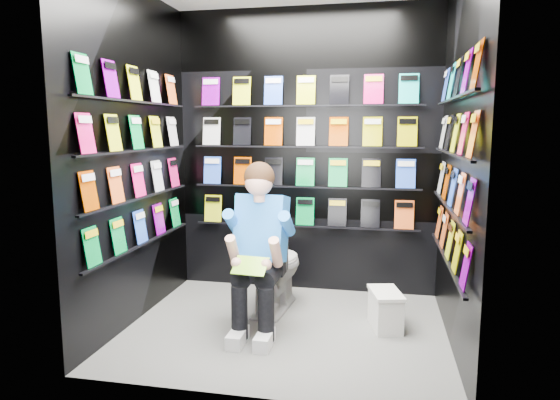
# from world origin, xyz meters

# --- Properties ---
(floor) EXTENTS (2.40, 2.40, 0.00)m
(floor) POSITION_xyz_m (0.00, 0.00, 0.00)
(floor) COLOR #5F5F5D
(floor) RESTS_ON ground
(wall_back) EXTENTS (2.40, 0.04, 2.60)m
(wall_back) POSITION_xyz_m (0.00, 1.00, 1.30)
(wall_back) COLOR black
(wall_back) RESTS_ON floor
(wall_front) EXTENTS (2.40, 0.04, 2.60)m
(wall_front) POSITION_xyz_m (0.00, -1.00, 1.30)
(wall_front) COLOR black
(wall_front) RESTS_ON floor
(wall_left) EXTENTS (0.04, 2.00, 2.60)m
(wall_left) POSITION_xyz_m (-1.20, 0.00, 1.30)
(wall_left) COLOR black
(wall_left) RESTS_ON floor
(wall_right) EXTENTS (0.04, 2.00, 2.60)m
(wall_right) POSITION_xyz_m (1.20, 0.00, 1.30)
(wall_right) COLOR black
(wall_right) RESTS_ON floor
(comics_back) EXTENTS (2.10, 0.06, 1.37)m
(comics_back) POSITION_xyz_m (0.00, 0.97, 1.31)
(comics_back) COLOR #EF1274
(comics_back) RESTS_ON wall_back
(comics_left) EXTENTS (0.06, 1.70, 1.37)m
(comics_left) POSITION_xyz_m (-1.17, 0.00, 1.31)
(comics_left) COLOR #EF1274
(comics_left) RESTS_ON wall_left
(comics_right) EXTENTS (0.06, 1.70, 1.37)m
(comics_right) POSITION_xyz_m (1.17, 0.00, 1.31)
(comics_right) COLOR #EF1274
(comics_right) RESTS_ON wall_right
(toilet) EXTENTS (0.49, 0.79, 0.73)m
(toilet) POSITION_xyz_m (-0.18, 0.39, 0.37)
(toilet) COLOR white
(toilet) RESTS_ON floor
(longbox) EXTENTS (0.27, 0.39, 0.27)m
(longbox) POSITION_xyz_m (0.75, 0.17, 0.13)
(longbox) COLOR white
(longbox) RESTS_ON floor
(longbox_lid) EXTENTS (0.29, 0.41, 0.03)m
(longbox_lid) POSITION_xyz_m (0.75, 0.17, 0.28)
(longbox_lid) COLOR white
(longbox_lid) RESTS_ON longbox
(reader) EXTENTS (0.58, 0.79, 1.37)m
(reader) POSITION_xyz_m (-0.18, 0.01, 0.76)
(reader) COLOR blue
(reader) RESTS_ON toilet
(held_comic) EXTENTS (0.25, 0.16, 0.10)m
(held_comic) POSITION_xyz_m (-0.18, -0.34, 0.58)
(held_comic) COLOR green
(held_comic) RESTS_ON reader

